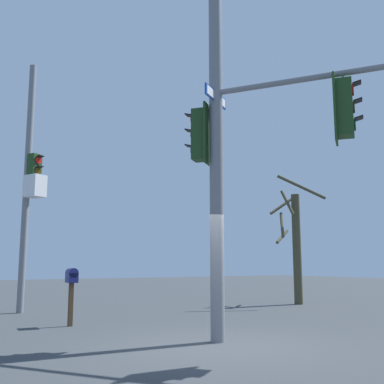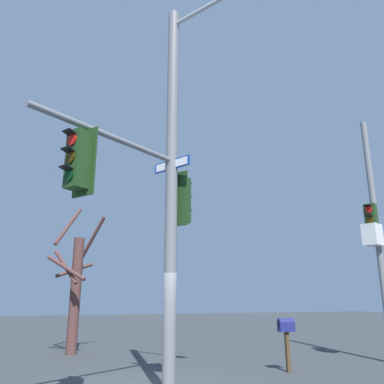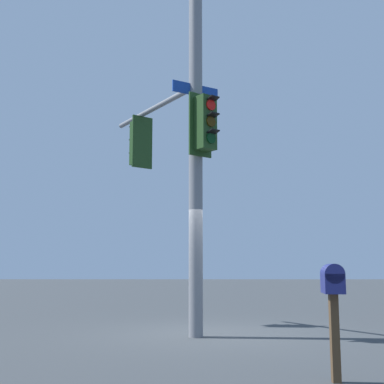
# 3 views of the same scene
# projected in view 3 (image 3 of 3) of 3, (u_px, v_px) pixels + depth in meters

# --- Properties ---
(ground_plane) EXTENTS (80.00, 80.00, 0.00)m
(ground_plane) POSITION_uv_depth(u_px,v_px,m) (211.00, 334.00, 10.27)
(ground_plane) COLOR #353A3D
(main_signal_pole_assembly) EXTENTS (2.72, 4.64, 9.26)m
(main_signal_pole_assembly) POSITION_uv_depth(u_px,v_px,m) (182.00, 104.00, 10.80)
(main_signal_pole_assembly) COLOR slate
(main_signal_pole_assembly) RESTS_ON ground
(mailbox) EXTENTS (0.29, 0.46, 1.41)m
(mailbox) POSITION_uv_depth(u_px,v_px,m) (333.00, 288.00, 6.21)
(mailbox) COLOR #4C3823
(mailbox) RESTS_ON ground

